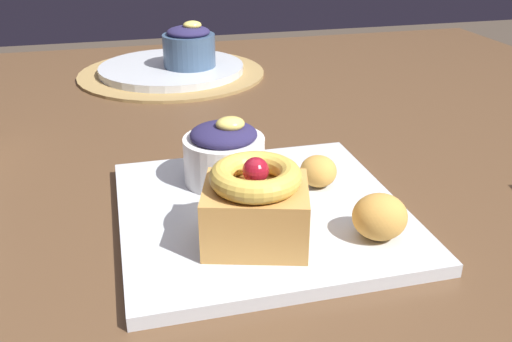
{
  "coord_description": "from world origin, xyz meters",
  "views": [
    {
      "loc": [
        -0.16,
        -0.67,
        1.0
      ],
      "look_at": [
        -0.04,
        -0.2,
        0.77
      ],
      "focal_mm": 39.81,
      "sensor_mm": 36.0,
      "label": 1
    }
  ],
  "objects_px": {
    "berry_ramekin": "(224,153)",
    "fritter_front": "(318,171)",
    "front_plate": "(261,212)",
    "back_plate": "(172,68)",
    "fritter_middle": "(380,217)",
    "back_ramekin": "(189,46)",
    "cake_slice": "(256,204)"
  },
  "relations": [
    {
      "from": "berry_ramekin",
      "to": "fritter_front",
      "type": "xyz_separation_m",
      "value": [
        0.09,
        -0.03,
        -0.01
      ]
    },
    {
      "from": "front_plate",
      "to": "fritter_front",
      "type": "distance_m",
      "value": 0.08
    },
    {
      "from": "front_plate",
      "to": "berry_ramekin",
      "type": "distance_m",
      "value": 0.08
    },
    {
      "from": "back_plate",
      "to": "front_plate",
      "type": "bearing_deg",
      "value": -87.3
    },
    {
      "from": "back_plate",
      "to": "fritter_middle",
      "type": "bearing_deg",
      "value": -79.69
    },
    {
      "from": "fritter_middle",
      "to": "back_plate",
      "type": "height_order",
      "value": "fritter_middle"
    },
    {
      "from": "fritter_front",
      "to": "back_ramekin",
      "type": "height_order",
      "value": "back_ramekin"
    },
    {
      "from": "berry_ramekin",
      "to": "back_plate",
      "type": "distance_m",
      "value": 0.45
    },
    {
      "from": "front_plate",
      "to": "cake_slice",
      "type": "relative_size",
      "value": 2.56
    },
    {
      "from": "front_plate",
      "to": "fritter_front",
      "type": "bearing_deg",
      "value": 23.89
    },
    {
      "from": "fritter_front",
      "to": "fritter_middle",
      "type": "height_order",
      "value": "fritter_middle"
    },
    {
      "from": "front_plate",
      "to": "fritter_front",
      "type": "height_order",
      "value": "fritter_front"
    },
    {
      "from": "cake_slice",
      "to": "front_plate",
      "type": "bearing_deg",
      "value": 70.67
    },
    {
      "from": "fritter_front",
      "to": "fritter_middle",
      "type": "xyz_separation_m",
      "value": [
        0.02,
        -0.1,
        0.0
      ]
    },
    {
      "from": "fritter_front",
      "to": "back_plate",
      "type": "xyz_separation_m",
      "value": [
        -0.09,
        0.49,
        -0.02
      ]
    },
    {
      "from": "berry_ramekin",
      "to": "fritter_middle",
      "type": "relative_size",
      "value": 1.76
    },
    {
      "from": "back_ramekin",
      "to": "fritter_middle",
      "type": "bearing_deg",
      "value": -82.36
    },
    {
      "from": "front_plate",
      "to": "back_ramekin",
      "type": "relative_size",
      "value": 2.96
    },
    {
      "from": "fritter_middle",
      "to": "cake_slice",
      "type": "bearing_deg",
      "value": 169.17
    },
    {
      "from": "front_plate",
      "to": "fritter_middle",
      "type": "bearing_deg",
      "value": -42.1
    },
    {
      "from": "cake_slice",
      "to": "fritter_middle",
      "type": "distance_m",
      "value": 0.11
    },
    {
      "from": "berry_ramekin",
      "to": "fritter_middle",
      "type": "bearing_deg",
      "value": -53.04
    },
    {
      "from": "cake_slice",
      "to": "fritter_front",
      "type": "xyz_separation_m",
      "value": [
        0.09,
        0.08,
        -0.02
      ]
    },
    {
      "from": "back_plate",
      "to": "back_ramekin",
      "type": "distance_m",
      "value": 0.05
    },
    {
      "from": "fritter_front",
      "to": "back_ramekin",
      "type": "xyz_separation_m",
      "value": [
        -0.06,
        0.47,
        0.02
      ]
    },
    {
      "from": "cake_slice",
      "to": "back_plate",
      "type": "xyz_separation_m",
      "value": [
        -0.0,
        0.57,
        -0.04
      ]
    },
    {
      "from": "back_plate",
      "to": "back_ramekin",
      "type": "height_order",
      "value": "back_ramekin"
    },
    {
      "from": "front_plate",
      "to": "back_plate",
      "type": "bearing_deg",
      "value": 92.7
    },
    {
      "from": "front_plate",
      "to": "back_ramekin",
      "type": "xyz_separation_m",
      "value": [
        0.01,
        0.5,
        0.04
      ]
    },
    {
      "from": "berry_ramekin",
      "to": "fritter_middle",
      "type": "height_order",
      "value": "berry_ramekin"
    },
    {
      "from": "fritter_middle",
      "to": "fritter_front",
      "type": "bearing_deg",
      "value": 98.94
    },
    {
      "from": "berry_ramekin",
      "to": "back_ramekin",
      "type": "bearing_deg",
      "value": 86.38
    }
  ]
}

